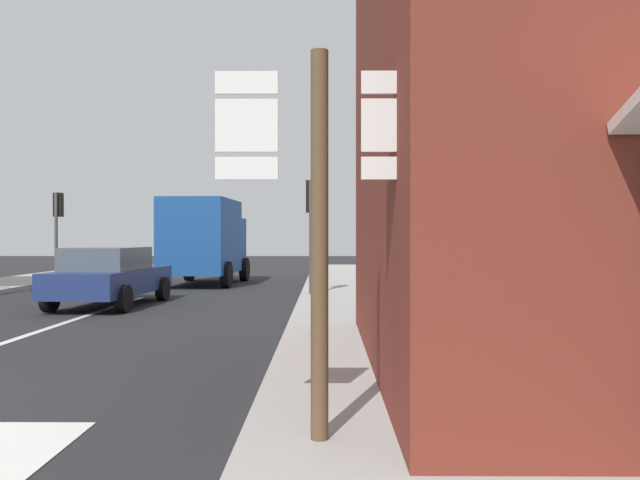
{
  "coord_description": "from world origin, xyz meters",
  "views": [
    {
      "loc": [
        5.22,
        -5.68,
        1.74
      ],
      "look_at": [
        5.06,
        13.93,
        1.63
      ],
      "focal_mm": 35.15,
      "sensor_mm": 36.0,
      "label": 1
    }
  ],
  "objects_px": {
    "traffic_light_far_left": "(58,216)",
    "route_sign_post": "(320,215)",
    "traffic_light_near_right": "(311,211)",
    "delivery_truck": "(205,239)",
    "sedan_far": "(110,276)"
  },
  "relations": [
    {
      "from": "delivery_truck",
      "to": "route_sign_post",
      "type": "height_order",
      "value": "route_sign_post"
    },
    {
      "from": "route_sign_post",
      "to": "traffic_light_far_left",
      "type": "xyz_separation_m",
      "value": [
        -10.01,
        18.46,
        0.6
      ]
    },
    {
      "from": "sedan_far",
      "to": "route_sign_post",
      "type": "xyz_separation_m",
      "value": [
        5.33,
        -10.6,
        1.15
      ]
    },
    {
      "from": "sedan_far",
      "to": "delivery_truck",
      "type": "bearing_deg",
      "value": 81.77
    },
    {
      "from": "route_sign_post",
      "to": "delivery_truck",
      "type": "bearing_deg",
      "value": 103.74
    },
    {
      "from": "traffic_light_far_left",
      "to": "delivery_truck",
      "type": "bearing_deg",
      "value": -8.13
    },
    {
      "from": "delivery_truck",
      "to": "traffic_light_near_right",
      "type": "xyz_separation_m",
      "value": [
        3.97,
        -5.02,
        0.8
      ]
    },
    {
      "from": "delivery_truck",
      "to": "sedan_far",
      "type": "bearing_deg",
      "value": -98.23
    },
    {
      "from": "sedan_far",
      "to": "traffic_light_far_left",
      "type": "relative_size",
      "value": 1.27
    },
    {
      "from": "sedan_far",
      "to": "traffic_light_far_left",
      "type": "xyz_separation_m",
      "value": [
        -4.67,
        7.86,
        1.75
      ]
    },
    {
      "from": "traffic_light_far_left",
      "to": "traffic_light_near_right",
      "type": "xyz_separation_m",
      "value": [
        9.66,
        -5.84,
        -0.05
      ]
    },
    {
      "from": "sedan_far",
      "to": "route_sign_post",
      "type": "height_order",
      "value": "route_sign_post"
    },
    {
      "from": "traffic_light_far_left",
      "to": "traffic_light_near_right",
      "type": "height_order",
      "value": "traffic_light_far_left"
    },
    {
      "from": "route_sign_post",
      "to": "traffic_light_far_left",
      "type": "height_order",
      "value": "traffic_light_far_left"
    },
    {
      "from": "traffic_light_far_left",
      "to": "route_sign_post",
      "type": "bearing_deg",
      "value": -61.53
    }
  ]
}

